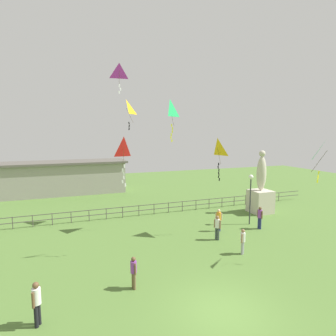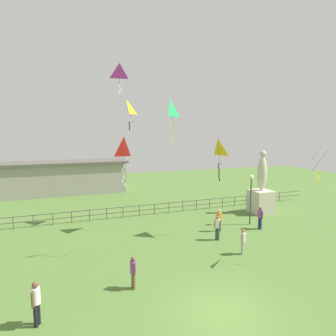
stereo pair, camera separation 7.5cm
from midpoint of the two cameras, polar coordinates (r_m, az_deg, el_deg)
ground_plane at (r=12.87m, az=11.05°, el=-26.95°), size 80.00×80.00×0.00m
statue_monument at (r=26.63m, az=18.35°, el=-5.09°), size 1.82×1.82×5.66m
lamppost at (r=22.73m, az=16.48°, el=-3.93°), size 0.36×0.36×3.98m
person_0 at (r=22.31m, az=18.19°, el=-9.37°), size 0.32×0.51×1.70m
person_1 at (r=13.78m, az=-7.23°, el=-20.10°), size 0.29×0.46×1.55m
person_2 at (r=21.08m, az=10.23°, el=-10.16°), size 0.48×0.31×1.66m
person_3 at (r=17.65m, az=14.95°, el=-14.01°), size 0.39×0.32×1.54m
person_4 at (r=12.46m, az=-25.49°, el=-23.37°), size 0.32×0.48×1.74m
person_5 at (r=19.44m, az=9.96°, el=-11.63°), size 0.32×0.44×1.68m
kite_0 at (r=15.85m, az=-9.12°, el=3.77°), size 0.76×0.51×2.88m
kite_1 at (r=20.45m, az=0.30°, el=11.87°), size 1.09×0.92×3.07m
kite_2 at (r=22.51m, az=-8.65°, el=11.93°), size 1.07×1.07×2.31m
kite_3 at (r=19.38m, az=9.97°, el=3.91°), size 0.68×1.07×2.99m
kite_5 at (r=19.28m, az=-10.05°, el=18.88°), size 0.91×0.53×1.92m
kite_7 at (r=16.82m, az=29.68°, el=3.03°), size 1.26×1.21×2.36m
waterfront_railing at (r=24.52m, az=-7.27°, el=-8.43°), size 36.04×0.06×0.95m
pavilion_building at (r=35.42m, az=-20.30°, el=-1.79°), size 14.22×4.60×3.86m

